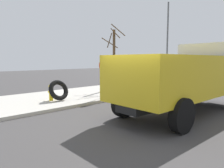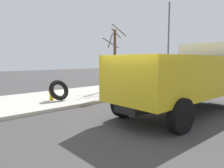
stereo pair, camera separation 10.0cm
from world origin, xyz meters
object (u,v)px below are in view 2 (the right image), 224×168
object	(u,v)px
stop_sign	(104,70)
street_light_pole	(168,45)
dump_truck_yellow	(187,75)
bare_tree	(115,57)
fire_hydrant	(51,92)
loose_tire	(59,90)

from	to	relation	value
stop_sign	street_light_pole	world-z (taller)	street_light_pole
dump_truck_yellow	bare_tree	world-z (taller)	bare_tree
fire_hydrant	stop_sign	size ratio (longest dim) A/B	0.39
loose_tire	bare_tree	size ratio (longest dim) A/B	0.24
fire_hydrant	dump_truck_yellow	bearing A→B (deg)	-60.91
dump_truck_yellow	bare_tree	xyz separation A→B (m)	(2.33, 6.70, 0.85)
loose_tire	bare_tree	xyz separation A→B (m)	(5.25, 1.27, 1.76)
fire_hydrant	loose_tire	bearing A→B (deg)	-48.19
stop_sign	dump_truck_yellow	size ratio (longest dim) A/B	0.31
fire_hydrant	bare_tree	world-z (taller)	bare_tree
fire_hydrant	dump_truck_yellow	world-z (taller)	dump_truck_yellow
fire_hydrant	loose_tire	distance (m)	0.41
bare_tree	street_light_pole	size ratio (longest dim) A/B	0.70
loose_tire	stop_sign	bearing A→B (deg)	-20.97
loose_tire	street_light_pole	bearing A→B (deg)	-4.54
stop_sign	dump_truck_yellow	xyz separation A→B (m)	(0.58, -4.54, -0.05)
dump_truck_yellow	street_light_pole	bearing A→B (deg)	37.45
loose_tire	bare_tree	distance (m)	5.69
stop_sign	street_light_pole	bearing A→B (deg)	1.49
bare_tree	dump_truck_yellow	bearing A→B (deg)	-109.18
dump_truck_yellow	bare_tree	size ratio (longest dim) A/B	1.58
loose_tire	street_light_pole	size ratio (longest dim) A/B	0.17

